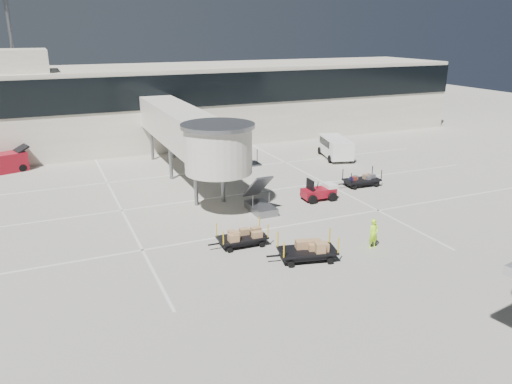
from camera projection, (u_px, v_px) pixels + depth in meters
ground at (316, 235)px, 29.90m from camera, size 140.00×140.00×0.00m
lane_markings at (246, 192)px, 37.77m from camera, size 40.00×30.00×0.02m
terminal at (177, 102)px, 54.57m from camera, size 64.00×12.11×15.20m
jet_bridge at (191, 133)px, 37.74m from camera, size 5.70×20.40×6.03m
baggage_tug at (319, 192)px, 35.91m from camera, size 2.49×1.63×1.60m
suitcase_cart at (362, 180)px, 39.05m from camera, size 3.50×1.54×1.36m
box_cart_near at (307, 250)px, 26.50m from camera, size 3.84×2.15×1.47m
box_cart_far at (244, 237)px, 28.28m from camera, size 3.42×1.45×1.33m
ground_worker at (374, 234)px, 27.90m from camera, size 0.65×0.45×1.72m
minivan at (335, 146)px, 47.52m from camera, size 3.23×5.40×1.92m
belt_loader at (1, 164)px, 42.59m from camera, size 4.73×2.91×2.14m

